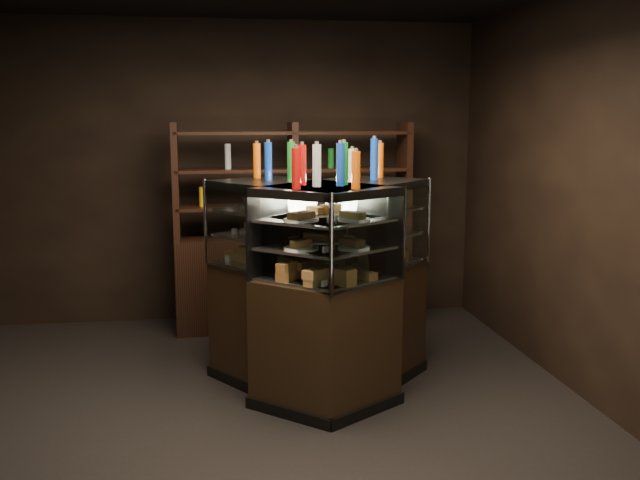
# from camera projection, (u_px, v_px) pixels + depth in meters

# --- Properties ---
(ground) EXTENTS (5.00, 5.00, 0.00)m
(ground) POSITION_uv_depth(u_px,v_px,m) (241.00, 412.00, 4.98)
(ground) COLOR black
(ground) RESTS_ON ground
(room_shell) EXTENTS (5.02, 5.02, 3.01)m
(room_shell) POSITION_uv_depth(u_px,v_px,m) (235.00, 132.00, 4.66)
(room_shell) COLOR black
(room_shell) RESTS_ON ground
(display_case) EXTENTS (1.78, 1.60, 1.58)m
(display_case) POSITION_uv_depth(u_px,v_px,m) (322.00, 322.00, 5.35)
(display_case) COLOR black
(display_case) RESTS_ON ground
(food_display) EXTENTS (1.29, 1.17, 0.48)m
(food_display) POSITION_uv_depth(u_px,v_px,m) (322.00, 238.00, 5.23)
(food_display) COLOR #BF9644
(food_display) RESTS_ON display_case
(bottles_top) EXTENTS (1.11, 1.03, 0.30)m
(bottles_top) POSITION_uv_depth(u_px,v_px,m) (322.00, 164.00, 5.15)
(bottles_top) COLOR yellow
(bottles_top) RESTS_ON display_case
(potted_conifer) EXTENTS (0.32, 0.32, 0.67)m
(potted_conifer) POSITION_uv_depth(u_px,v_px,m) (385.00, 309.00, 6.24)
(potted_conifer) COLOR black
(potted_conifer) RESTS_ON ground
(back_shelving) EXTENTS (2.28, 0.49, 2.00)m
(back_shelving) POSITION_uv_depth(u_px,v_px,m) (294.00, 266.00, 6.97)
(back_shelving) COLOR black
(back_shelving) RESTS_ON ground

